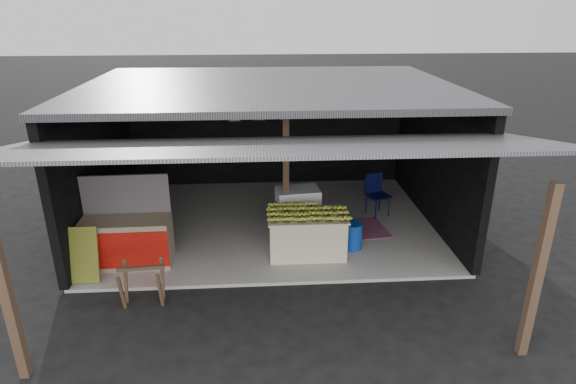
{
  "coord_description": "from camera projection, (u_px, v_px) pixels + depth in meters",
  "views": [
    {
      "loc": [
        -0.25,
        -7.03,
        4.48
      ],
      "look_at": [
        0.32,
        1.55,
        1.1
      ],
      "focal_mm": 30.0,
      "sensor_mm": 36.0,
      "label": 1
    }
  ],
  "objects": [
    {
      "name": "white_crate",
      "position": [
        298.0,
        211.0,
        9.83
      ],
      "size": [
        0.91,
        0.67,
        0.94
      ],
      "rotation": [
        0.0,
        0.0,
        0.12
      ],
      "color": "white",
      "rests_on": "concrete_slab"
    },
    {
      "name": "green_signboard",
      "position": [
        79.0,
        255.0,
        8.07
      ],
      "size": [
        0.64,
        0.29,
        0.94
      ],
      "primitive_type": "cube",
      "rotation": [
        -0.26,
        0.0,
        0.0
      ],
      "color": "black",
      "rests_on": "concrete_slab"
    },
    {
      "name": "concrete_slab",
      "position": [
        271.0,
        222.0,
        10.49
      ],
      "size": [
        7.0,
        5.0,
        0.06
      ],
      "primitive_type": "cube",
      "color": "gray",
      "rests_on": "ground"
    },
    {
      "name": "banana_table",
      "position": [
        307.0,
        234.0,
        8.99
      ],
      "size": [
        1.46,
        0.91,
        0.8
      ],
      "rotation": [
        0.0,
        0.0,
        -0.01
      ],
      "color": "beige",
      "rests_on": "concrete_slab"
    },
    {
      "name": "ground",
      "position": [
        275.0,
        286.0,
        8.18
      ],
      "size": [
        80.0,
        80.0,
        0.0
      ],
      "primitive_type": "plane",
      "color": "black",
      "rests_on": "ground"
    },
    {
      "name": "sawhorse",
      "position": [
        142.0,
        281.0,
        7.5
      ],
      "size": [
        0.72,
        0.65,
        0.69
      ],
      "rotation": [
        0.0,
        0.0,
        0.07
      ],
      "color": "#523829",
      "rests_on": "ground"
    },
    {
      "name": "shophouse",
      "position": [
        269.0,
        126.0,
        10.03
      ],
      "size": [
        7.4,
        7.29,
        3.02
      ],
      "color": "black",
      "rests_on": "ground"
    },
    {
      "name": "picture_frames",
      "position": [
        260.0,
        113.0,
        12.01
      ],
      "size": [
        1.62,
        0.04,
        0.46
      ],
      "color": "black",
      "rests_on": "shophouse"
    },
    {
      "name": "neighbor_stall",
      "position": [
        127.0,
        239.0,
        8.62
      ],
      "size": [
        1.57,
        0.74,
        1.6
      ],
      "rotation": [
        0.0,
        0.0,
        0.02
      ],
      "color": "#998466",
      "rests_on": "concrete_slab"
    },
    {
      "name": "water_barrel",
      "position": [
        353.0,
        237.0,
        9.21
      ],
      "size": [
        0.34,
        0.34,
        0.5
      ],
      "primitive_type": "cylinder",
      "color": "#0E3B9B",
      "rests_on": "concrete_slab"
    },
    {
      "name": "banana_pile",
      "position": [
        307.0,
        211.0,
        8.82
      ],
      "size": [
        1.35,
        0.81,
        0.16
      ],
      "primitive_type": null,
      "rotation": [
        0.0,
        0.0,
        -0.01
      ],
      "color": "yellow",
      "rests_on": "banana_table"
    },
    {
      "name": "magenta_rug",
      "position": [
        350.0,
        230.0,
        10.06
      ],
      "size": [
        1.62,
        1.19,
        0.01
      ],
      "primitive_type": "cube",
      "rotation": [
        0.0,
        0.0,
        0.13
      ],
      "color": "#65163F",
      "rests_on": "concrete_slab"
    },
    {
      "name": "plastic_chair",
      "position": [
        376.0,
        191.0,
        10.65
      ],
      "size": [
        0.57,
        0.57,
        0.93
      ],
      "rotation": [
        0.0,
        0.0,
        0.38
      ],
      "color": "#0A0D37",
      "rests_on": "concrete_slab"
    }
  ]
}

